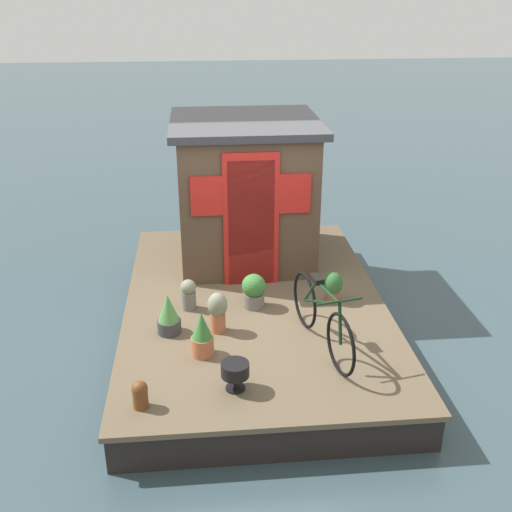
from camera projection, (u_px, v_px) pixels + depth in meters
name	position (u px, v px, depth m)	size (l,w,h in m)	color
ground_plane	(255.00, 331.00, 8.06)	(60.00, 60.00, 0.00)	#384C54
houseboat_deck	(255.00, 315.00, 7.96)	(4.97, 3.26, 0.47)	brown
houseboat_cabin	(246.00, 190.00, 8.70)	(1.98, 2.02, 2.02)	#4C3828
bicycle	(322.00, 317.00, 6.70)	(1.64, 0.52, 0.80)	black
potted_plant_succulent	(202.00, 335.00, 6.61)	(0.25, 0.25, 0.52)	#B2603D
potted_plant_rosemary	(218.00, 310.00, 7.06)	(0.23, 0.23, 0.49)	#B2603D
potted_plant_thyme	(169.00, 315.00, 7.04)	(0.27, 0.27, 0.49)	#38383D
potted_plant_lavender	(333.00, 286.00, 7.75)	(0.24, 0.24, 0.41)	#935138
potted_plant_mint	(189.00, 294.00, 7.57)	(0.19, 0.19, 0.39)	slate
potted_plant_geranium	(254.00, 290.00, 7.62)	(0.30, 0.30, 0.44)	slate
charcoal_grill	(235.00, 371.00, 6.06)	(0.28, 0.28, 0.30)	black
mooring_bollard	(140.00, 394.00, 5.82)	(0.15, 0.15, 0.29)	brown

